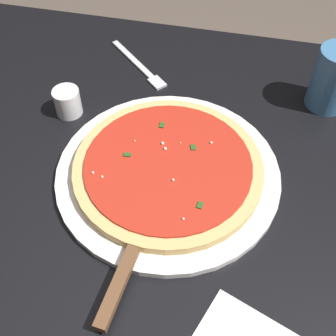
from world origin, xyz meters
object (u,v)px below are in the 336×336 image
(fork, at_px, (140,67))
(cup_small_sauce, at_px, (68,102))
(pizza, at_px, (168,167))
(pizza_server, at_px, (130,259))
(cup_tall_drink, at_px, (333,79))
(serving_plate, at_px, (168,173))

(fork, bearing_deg, cup_small_sauce, 58.99)
(pizza, bearing_deg, pizza_server, 84.26)
(pizza_server, bearing_deg, pizza, -95.74)
(pizza_server, xyz_separation_m, cup_tall_drink, (-0.27, -0.41, 0.04))
(pizza_server, distance_m, fork, 0.45)
(serving_plate, relative_size, pizza_server, 1.66)
(pizza, xyz_separation_m, pizza_server, (0.02, 0.17, -0.00))
(cup_small_sauce, bearing_deg, pizza_server, 125.23)
(pizza, relative_size, cup_small_sauce, 6.03)
(pizza, height_order, cup_tall_drink, cup_tall_drink)
(cup_small_sauce, bearing_deg, cup_tall_drink, -164.55)
(cup_tall_drink, distance_m, fork, 0.38)
(serving_plate, height_order, fork, serving_plate)
(serving_plate, height_order, pizza_server, pizza_server)
(serving_plate, relative_size, fork, 2.49)
(serving_plate, height_order, cup_small_sauce, cup_small_sauce)
(cup_small_sauce, xyz_separation_m, fork, (-0.10, -0.16, -0.02))
(pizza, distance_m, cup_tall_drink, 0.35)
(serving_plate, distance_m, pizza, 0.02)
(pizza, height_order, cup_small_sauce, cup_small_sauce)
(cup_small_sauce, bearing_deg, pizza, 153.10)
(serving_plate, xyz_separation_m, pizza_server, (0.02, 0.17, 0.01))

